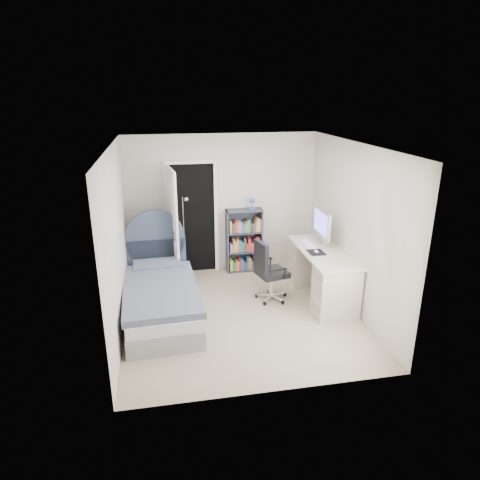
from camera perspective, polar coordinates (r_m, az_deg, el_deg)
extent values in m
cube|color=gray|center=(6.55, 0.13, -10.01)|extent=(3.40, 3.60, 0.05)
cube|color=white|center=(5.76, 0.15, 12.74)|extent=(3.40, 3.60, 0.05)
cube|color=beige|center=(7.76, -2.41, 4.83)|extent=(3.40, 0.05, 2.50)
cube|color=beige|center=(4.38, 4.67, -6.86)|extent=(3.40, 0.05, 2.50)
cube|color=beige|center=(5.97, -16.35, -0.39)|extent=(0.05, 3.60, 2.50)
cube|color=beige|center=(6.56, 15.10, 1.49)|extent=(0.05, 3.60, 2.50)
cube|color=black|center=(7.74, -6.39, 2.77)|extent=(0.80, 0.01, 2.00)
cube|color=white|center=(7.70, -9.56, 2.53)|extent=(0.06, 0.06, 2.00)
cube|color=white|center=(7.76, -3.20, 2.90)|extent=(0.06, 0.06, 2.00)
cube|color=white|center=(7.49, -6.66, 10.30)|extent=(0.92, 0.06, 0.06)
cube|color=white|center=(7.32, -8.86, 1.70)|extent=(0.14, 0.80, 2.00)
cube|color=gray|center=(6.52, -10.41, -8.89)|extent=(1.10, 2.16, 0.28)
cube|color=silver|center=(6.42, -10.52, -7.22)|extent=(1.08, 2.12, 0.17)
cube|color=slate|center=(6.27, -10.54, -6.60)|extent=(1.13, 1.85, 0.11)
cube|color=slate|center=(7.06, -10.96, -3.44)|extent=(0.77, 0.46, 0.13)
cube|color=#374055|center=(7.40, -11.06, -2.98)|extent=(1.01, 0.11, 0.85)
cylinder|color=#374055|center=(7.25, -11.28, 0.12)|extent=(1.01, 0.11, 1.01)
cylinder|color=tan|center=(7.53, -10.88, -3.98)|extent=(0.04, 0.04, 0.50)
cylinder|color=tan|center=(7.85, -10.90, -3.01)|extent=(0.04, 0.04, 0.50)
cylinder|color=tan|center=(7.54, -8.28, -3.82)|extent=(0.04, 0.04, 0.50)
cylinder|color=tan|center=(7.85, -8.41, -2.86)|extent=(0.04, 0.04, 0.50)
cube|color=tan|center=(7.61, -9.72, -1.77)|extent=(0.40, 0.40, 0.03)
cube|color=tan|center=(7.72, -9.59, -3.93)|extent=(0.36, 0.36, 0.02)
cube|color=#B24C33|center=(7.59, -10.11, -1.58)|extent=(0.16, 0.22, 0.03)
cube|color=#3F598C|center=(7.58, -10.12, -1.37)|extent=(0.15, 0.21, 0.03)
cube|color=#D8CC7F|center=(7.57, -10.13, -1.15)|extent=(0.14, 0.20, 0.03)
cylinder|color=silver|center=(7.94, -7.22, -4.45)|extent=(0.21, 0.21, 0.02)
cylinder|color=silver|center=(7.68, -7.44, 0.48)|extent=(0.02, 0.02, 1.44)
sphere|color=silver|center=(7.45, -7.17, 5.42)|extent=(0.08, 0.08, 0.08)
cube|color=#3A4050|center=(7.81, -1.75, -0.19)|extent=(0.02, 0.28, 1.17)
cube|color=#3A4050|center=(7.92, 2.78, 0.09)|extent=(0.02, 0.28, 1.17)
cube|color=#3A4050|center=(7.69, 0.54, 3.99)|extent=(0.65, 0.28, 0.02)
cube|color=#3A4050|center=(8.06, 0.52, -3.89)|extent=(0.65, 0.28, 0.02)
cube|color=#3A4050|center=(7.98, 0.34, 0.27)|extent=(0.65, 0.01, 1.17)
cube|color=#3A4050|center=(7.93, 0.53, -1.48)|extent=(0.61, 0.26, 0.02)
cube|color=#3A4050|center=(7.81, 0.54, 1.08)|extent=(0.61, 0.26, 0.02)
cylinder|color=#2861AF|center=(7.71, 1.57, 4.18)|extent=(0.11, 0.11, 0.02)
cylinder|color=silver|center=(7.69, 1.57, 4.71)|extent=(0.01, 0.01, 0.15)
sphere|color=#2861AF|center=(7.64, 1.62, 5.27)|extent=(0.10, 0.10, 0.10)
cube|color=#D8BF4C|center=(7.96, -1.24, -3.28)|extent=(0.05, 0.20, 0.21)
cube|color=#337F4C|center=(7.98, -0.84, -3.41)|extent=(0.05, 0.20, 0.16)
cube|color=orange|center=(7.98, -0.42, -3.32)|extent=(0.05, 0.20, 0.18)
cube|color=#B23333|center=(7.98, -0.09, -3.18)|extent=(0.03, 0.20, 0.21)
cube|color=#335999|center=(7.99, 0.22, -3.19)|extent=(0.05, 0.20, 0.20)
cube|color=#3F3F3F|center=(8.01, 0.62, -3.32)|extent=(0.05, 0.20, 0.15)
cube|color=#335999|center=(8.01, 0.98, -3.02)|extent=(0.04, 0.20, 0.23)
cube|color=orange|center=(8.02, 1.28, -3.03)|extent=(0.04, 0.20, 0.23)
cube|color=#3F3F3F|center=(8.04, 1.58, -3.22)|extent=(0.04, 0.20, 0.16)
cube|color=#994C7F|center=(8.03, 1.90, -2.96)|extent=(0.04, 0.20, 0.23)
cube|color=#3F3F3F|center=(8.05, 2.20, -3.17)|extent=(0.03, 0.20, 0.16)
cube|color=#7F72B2|center=(8.06, 2.44, -3.05)|extent=(0.02, 0.20, 0.19)
cube|color=#7F72B2|center=(7.83, -1.24, -0.98)|extent=(0.05, 0.20, 0.16)
cube|color=orange|center=(7.83, -0.93, -0.63)|extent=(0.03, 0.20, 0.25)
cube|color=#D8BF4C|center=(7.84, -0.69, -0.79)|extent=(0.03, 0.20, 0.20)
cube|color=orange|center=(7.84, -0.42, -0.65)|extent=(0.04, 0.20, 0.24)
cube|color=#335999|center=(7.85, -0.07, -0.72)|extent=(0.05, 0.20, 0.21)
cube|color=#337F4C|center=(7.87, 0.29, -0.79)|extent=(0.04, 0.20, 0.18)
cube|color=#3F3F3F|center=(7.86, 0.59, -0.54)|extent=(0.03, 0.20, 0.25)
cube|color=#B23333|center=(7.89, 0.86, -0.86)|extent=(0.03, 0.20, 0.15)
cube|color=#B23333|center=(7.88, 1.17, -0.53)|extent=(0.05, 0.20, 0.24)
cube|color=#B23333|center=(7.90, 1.55, -0.80)|extent=(0.05, 0.20, 0.16)
cube|color=#B23333|center=(7.91, 1.91, -0.66)|extent=(0.04, 0.20, 0.19)
cube|color=#B23333|center=(7.91, 2.29, -0.41)|extent=(0.05, 0.20, 0.26)
cube|color=#D8BF4C|center=(7.70, -1.33, 1.82)|extent=(0.03, 0.20, 0.21)
cube|color=#3F3F3F|center=(7.72, -0.99, 1.69)|extent=(0.05, 0.20, 0.17)
cube|color=#B23333|center=(7.72, -0.63, 1.86)|extent=(0.04, 0.20, 0.21)
cube|color=orange|center=(7.73, -0.34, 1.87)|extent=(0.03, 0.20, 0.21)
cube|color=#7F72B2|center=(7.74, -0.02, 1.83)|extent=(0.05, 0.20, 0.20)
cube|color=#335999|center=(7.75, 0.38, 1.74)|extent=(0.05, 0.20, 0.16)
cube|color=orange|center=(7.76, 0.73, 1.84)|extent=(0.03, 0.20, 0.19)
cube|color=#337F4C|center=(7.76, 1.07, 1.99)|extent=(0.05, 0.20, 0.22)
cube|color=#3F3F3F|center=(7.78, 1.40, 1.80)|extent=(0.03, 0.20, 0.16)
cube|color=#3F3F3F|center=(7.79, 1.72, 1.77)|extent=(0.05, 0.20, 0.15)
cube|color=orange|center=(7.79, 2.04, 1.93)|extent=(0.03, 0.20, 0.19)
cube|color=#D8BF4C|center=(7.79, 2.33, 2.12)|extent=(0.04, 0.20, 0.24)
cube|color=#994C7F|center=(7.81, 2.63, 2.09)|extent=(0.03, 0.20, 0.23)
cube|color=beige|center=(6.82, 11.00, -1.53)|extent=(0.67, 1.67, 0.03)
cube|color=beige|center=(6.48, 12.67, -6.72)|extent=(0.62, 0.45, 0.78)
cube|color=beige|center=(7.48, 9.18, -2.88)|extent=(0.62, 0.45, 0.78)
cube|color=silver|center=(7.14, 10.88, -0.38)|extent=(0.18, 0.18, 0.01)
cube|color=silver|center=(7.12, 11.20, 0.61)|extent=(0.03, 0.07, 0.25)
cube|color=silver|center=(7.03, 10.88, 2.14)|extent=(0.05, 0.63, 0.45)
cube|color=#6D5FE8|center=(7.02, 10.68, 2.30)|extent=(0.00, 0.56, 0.36)
cube|color=white|center=(7.06, 9.03, -0.49)|extent=(0.15, 0.45, 0.02)
cube|color=black|center=(6.72, 10.12, -1.64)|extent=(0.25, 0.29, 0.00)
ellipsoid|color=white|center=(6.71, 10.13, -1.51)|extent=(0.07, 0.11, 0.03)
cube|color=silver|center=(7.03, 5.12, -7.22)|extent=(0.26, 0.09, 0.02)
cylinder|color=black|center=(7.09, 5.99, -7.23)|extent=(0.06, 0.06, 0.05)
cube|color=silver|center=(7.08, 4.05, -6.97)|extent=(0.06, 0.26, 0.02)
cylinder|color=black|center=(7.20, 3.88, -6.74)|extent=(0.06, 0.06, 0.05)
cube|color=silver|center=(6.99, 3.22, -7.33)|extent=(0.25, 0.13, 0.02)
cylinder|color=black|center=(7.02, 2.22, -7.44)|extent=(0.06, 0.06, 0.05)
cube|color=silver|center=(6.87, 3.77, -7.82)|extent=(0.19, 0.22, 0.02)
cylinder|color=black|center=(6.79, 3.30, -8.44)|extent=(0.06, 0.06, 0.05)
cube|color=silver|center=(6.90, 4.97, -7.75)|extent=(0.16, 0.24, 0.02)
cylinder|color=black|center=(6.84, 5.72, -8.29)|extent=(0.06, 0.06, 0.05)
cylinder|color=silver|center=(6.89, 4.27, -5.99)|extent=(0.05, 0.05, 0.38)
cube|color=black|center=(6.80, 4.31, -4.40)|extent=(0.53, 0.53, 0.08)
cube|color=black|center=(6.61, 2.84, -2.37)|extent=(0.15, 0.40, 0.50)
cube|color=black|center=(6.55, 5.18, -4.01)|extent=(0.27, 0.10, 0.03)
cube|color=black|center=(6.93, 3.28, -2.61)|extent=(0.27, 0.10, 0.03)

